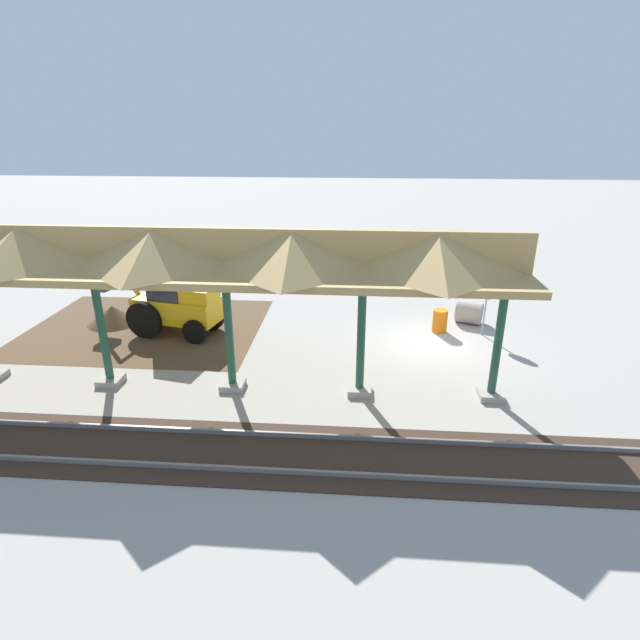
# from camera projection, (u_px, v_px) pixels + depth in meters

# --- Properties ---
(ground_plane) EXTENTS (120.00, 120.00, 0.00)m
(ground_plane) POSITION_uv_depth(u_px,v_px,m) (430.00, 344.00, 18.28)
(ground_plane) COLOR #9E998E
(dirt_work_zone) EXTENTS (8.98, 7.00, 0.01)m
(dirt_work_zone) POSITION_uv_depth(u_px,v_px,m) (146.00, 327.00, 19.72)
(dirt_work_zone) COLOR brown
(dirt_work_zone) RESTS_ON ground
(platform_canopy) EXTENTS (16.60, 3.20, 4.90)m
(platform_canopy) POSITION_uv_depth(u_px,v_px,m) (223.00, 254.00, 13.69)
(platform_canopy) COLOR #9E998E
(platform_canopy) RESTS_ON ground
(rail_tracks) EXTENTS (60.00, 2.58, 0.15)m
(rail_tracks) POSITION_uv_depth(u_px,v_px,m) (467.00, 463.00, 11.81)
(rail_tracks) COLOR slate
(rail_tracks) RESTS_ON ground
(stop_sign) EXTENTS (0.68, 0.39, 2.19)m
(stop_sign) POSITION_uv_depth(u_px,v_px,m) (487.00, 296.00, 18.47)
(stop_sign) COLOR gray
(stop_sign) RESTS_ON ground
(backhoe) EXTENTS (5.13, 2.28, 2.82)m
(backhoe) POSITION_uv_depth(u_px,v_px,m) (173.00, 301.00, 18.81)
(backhoe) COLOR #EAB214
(backhoe) RESTS_ON ground
(dirt_mound) EXTENTS (4.17, 4.17, 1.46)m
(dirt_mound) POSITION_uv_depth(u_px,v_px,m) (114.00, 323.00, 20.20)
(dirt_mound) COLOR brown
(dirt_mound) RESTS_ON ground
(concrete_pipe) EXTENTS (1.24, 1.20, 0.89)m
(concrete_pipe) POSITION_uv_depth(u_px,v_px,m) (469.00, 312.00, 20.03)
(concrete_pipe) COLOR #9E9384
(concrete_pipe) RESTS_ON ground
(traffic_barrel) EXTENTS (0.56, 0.56, 0.90)m
(traffic_barrel) POSITION_uv_depth(u_px,v_px,m) (440.00, 321.00, 19.17)
(traffic_barrel) COLOR orange
(traffic_barrel) RESTS_ON ground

